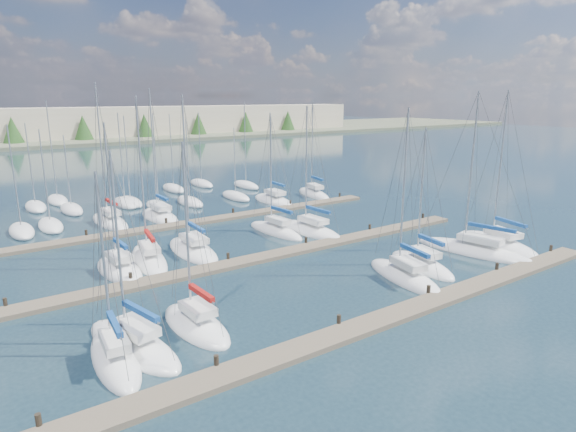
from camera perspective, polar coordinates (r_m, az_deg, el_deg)
ground at (r=80.82m, az=-18.89°, el=3.78°), size 400.00×400.00×0.00m
dock_near at (r=31.32m, az=12.80°, el=-11.29°), size 44.00×1.93×1.10m
dock_mid at (r=41.28m, az=-1.59°, el=-4.63°), size 44.00×1.93×1.10m
dock_far at (r=53.10m, az=-9.86°, el=-0.57°), size 44.00×1.93×1.10m
sailboat_r at (r=66.63m, az=3.07°, el=2.63°), size 4.00×8.54×13.50m
sailboat_n at (r=55.43m, az=-20.35°, el=-0.59°), size 3.04×8.79×15.49m
sailboat_h at (r=40.09m, az=-19.36°, el=-5.98°), size 2.97×7.25×12.22m
sailboat_l at (r=48.63m, az=2.67°, el=-1.71°), size 3.38×8.91×13.21m
sailboat_o at (r=56.06m, az=-14.94°, el=-0.03°), size 3.03×8.06×14.96m
sailboat_c at (r=29.74m, az=-10.84°, el=-12.55°), size 2.90×6.95×11.69m
sailboat_d at (r=37.49m, az=13.61°, el=-6.95°), size 4.08×8.47×13.35m
sailboat_e at (r=40.26m, az=15.55°, el=-5.60°), size 3.65×7.56×11.79m
sailboat_a at (r=27.46m, az=-19.81°, el=-15.57°), size 2.73×7.33×10.60m
sailboat_i at (r=41.74m, az=-16.13°, el=-4.93°), size 3.76×8.97×14.17m
sailboat_f at (r=45.38m, az=21.16°, el=-3.83°), size 5.09×10.74×14.51m
sailboat_g at (r=48.19m, az=23.66°, el=-3.05°), size 4.92×9.29×14.61m
sailboat_q at (r=62.42m, az=-1.73°, el=1.84°), size 3.27×8.45×12.10m
sailboat_b at (r=28.43m, az=-17.87°, el=-14.35°), size 4.39×8.60×11.47m
sailboat_j at (r=43.24m, az=-11.21°, el=-3.99°), size 3.30×8.65×14.27m
sailboat_k at (r=48.42m, az=-1.49°, el=-1.74°), size 2.79×8.16×12.34m
distant_boats at (r=64.24m, az=-18.59°, el=1.57°), size 36.93×20.75×13.30m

